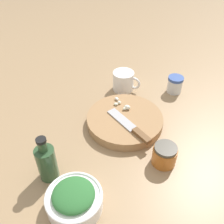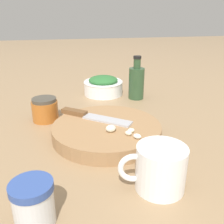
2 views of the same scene
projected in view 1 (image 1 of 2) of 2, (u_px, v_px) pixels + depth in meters
name	position (u px, v px, depth m)	size (l,w,h in m)	color
ground_plane	(115.00, 132.00, 0.89)	(5.00, 5.00, 0.00)	#997A56
cutting_board	(125.00, 120.00, 0.92)	(0.28, 0.28, 0.03)	#9E754C
chef_knife	(131.00, 127.00, 0.86)	(0.15, 0.18, 0.01)	brown
garlic_cloves	(123.00, 105.00, 0.95)	(0.07, 0.08, 0.02)	beige
herb_bowl	(74.00, 199.00, 0.65)	(0.15, 0.15, 0.07)	white
spice_jar	(175.00, 84.00, 1.06)	(0.06, 0.06, 0.07)	silver
coffee_mug	(124.00, 81.00, 1.07)	(0.09, 0.12, 0.08)	white
honey_jar	(165.00, 155.00, 0.77)	(0.08, 0.08, 0.07)	#B26023
oil_bottle	(47.00, 162.00, 0.71)	(0.06, 0.06, 0.16)	#2D4C2D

